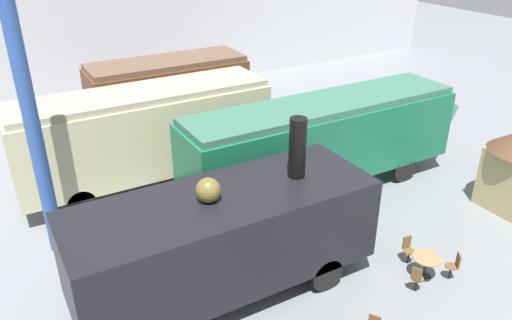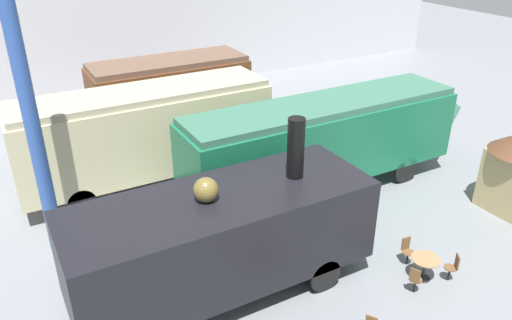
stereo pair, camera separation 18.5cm
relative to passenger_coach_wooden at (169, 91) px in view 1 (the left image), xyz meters
name	(u,v)px [view 1 (the left image)]	position (x,y,z in m)	size (l,w,h in m)	color
ground_plane	(279,209)	(0.85, -8.22, -2.19)	(80.00, 80.00, 0.00)	gray
backdrop_wall	(134,14)	(0.85, 7.07, 2.31)	(44.00, 0.15, 9.00)	silver
passenger_coach_wooden	(169,91)	(0.00, 0.00, 0.00)	(7.09, 2.64, 3.64)	brown
passenger_coach_vintage	(145,131)	(-2.47, -4.05, -0.01)	(9.46, 2.55, 3.76)	beige
streamlined_locomotive	(340,134)	(3.84, -7.73, -0.10)	(12.71, 2.52, 3.52)	#196B47
steam_locomotive	(225,235)	(-2.70, -11.13, -0.35)	(8.12, 2.88, 4.72)	black
cafe_table_mid	(426,262)	(2.51, -13.50, -1.65)	(0.83, 0.83, 0.70)	black
cafe_chair_4	(454,264)	(3.15, -13.95, -1.68)	(0.40, 0.40, 0.87)	black
cafe_chair_5	(408,248)	(2.58, -12.71, -1.68)	(0.36, 0.37, 0.87)	black
cafe_chair_6	(417,277)	(1.80, -13.83, -1.68)	(0.40, 0.38, 0.87)	black
visitor_person	(336,194)	(2.31, -9.57, -1.33)	(0.34, 0.34, 1.60)	#262633
support_pillar	(34,131)	(-6.43, -6.72, 1.81)	(0.44, 0.44, 8.00)	#2D519E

